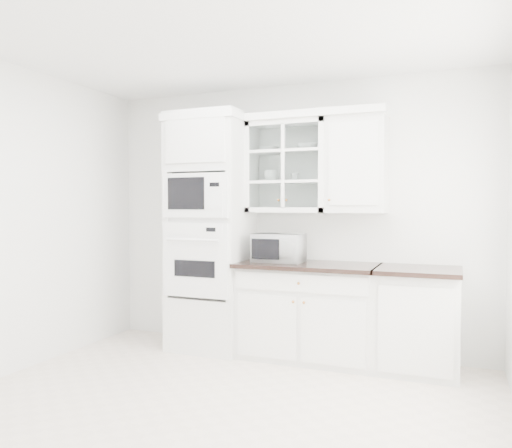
% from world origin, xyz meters
% --- Properties ---
extents(ground, '(4.00, 3.50, 0.01)m').
position_xyz_m(ground, '(0.00, 0.00, 0.01)').
color(ground, beige).
rests_on(ground, ground).
extents(room_shell, '(4.00, 3.50, 2.70)m').
position_xyz_m(room_shell, '(0.00, 0.43, 1.78)').
color(room_shell, white).
rests_on(room_shell, ground).
extents(oven_column, '(0.76, 0.68, 2.40)m').
position_xyz_m(oven_column, '(-0.75, 1.42, 1.20)').
color(oven_column, white).
rests_on(oven_column, ground).
extents(base_cabinet_run, '(1.32, 0.67, 0.92)m').
position_xyz_m(base_cabinet_run, '(0.28, 1.45, 0.46)').
color(base_cabinet_run, white).
rests_on(base_cabinet_run, ground).
extents(extra_base_cabinet, '(0.72, 0.67, 0.92)m').
position_xyz_m(extra_base_cabinet, '(1.28, 1.45, 0.46)').
color(extra_base_cabinet, white).
rests_on(extra_base_cabinet, ground).
extents(upper_cabinet_glass, '(0.80, 0.33, 0.90)m').
position_xyz_m(upper_cabinet_glass, '(0.03, 1.58, 1.85)').
color(upper_cabinet_glass, white).
rests_on(upper_cabinet_glass, room_shell).
extents(upper_cabinet_solid, '(0.55, 0.33, 0.90)m').
position_xyz_m(upper_cabinet_solid, '(0.71, 1.58, 1.85)').
color(upper_cabinet_solid, white).
rests_on(upper_cabinet_solid, room_shell).
extents(crown_molding, '(2.14, 0.38, 0.07)m').
position_xyz_m(crown_molding, '(-0.07, 1.56, 2.33)').
color(crown_molding, white).
rests_on(crown_molding, room_shell).
extents(countertop_microwave, '(0.48, 0.41, 0.28)m').
position_xyz_m(countertop_microwave, '(-0.02, 1.44, 1.06)').
color(countertop_microwave, white).
rests_on(countertop_microwave, base_cabinet_run).
extents(bowl_a, '(0.20, 0.20, 0.05)m').
position_xyz_m(bowl_a, '(-0.18, 1.58, 2.03)').
color(bowl_a, white).
rests_on(bowl_a, upper_cabinet_glass).
extents(bowl_b, '(0.21, 0.21, 0.06)m').
position_xyz_m(bowl_b, '(0.22, 1.59, 2.04)').
color(bowl_b, white).
rests_on(bowl_b, upper_cabinet_glass).
extents(cup_a, '(0.16, 0.16, 0.11)m').
position_xyz_m(cup_a, '(-0.14, 1.57, 1.77)').
color(cup_a, white).
rests_on(cup_a, upper_cabinet_glass).
extents(cup_b, '(0.11, 0.11, 0.08)m').
position_xyz_m(cup_b, '(0.10, 1.57, 1.75)').
color(cup_b, white).
rests_on(cup_b, upper_cabinet_glass).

